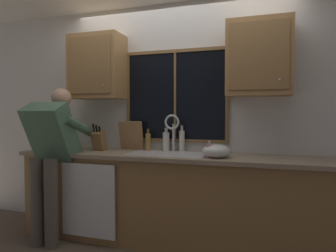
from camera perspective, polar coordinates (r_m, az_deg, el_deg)
name	(u,v)px	position (r m, az deg, el deg)	size (l,w,h in m)	color
back_wall	(180,119)	(3.34, 2.36, 1.44)	(5.58, 0.12, 2.55)	silver
window_glass	(175,96)	(3.29, 1.43, 5.78)	(1.10, 0.02, 0.95)	black
window_frame_top	(175,51)	(3.35, 1.39, 14.23)	(1.17, 0.02, 0.04)	brown
window_frame_bottom	(175,140)	(3.29, 1.38, -2.81)	(1.17, 0.02, 0.04)	brown
window_frame_left	(128,97)	(3.49, -7.65, 5.57)	(0.04, 0.02, 0.95)	brown
window_frame_right	(227,95)	(3.17, 11.33, 5.87)	(0.04, 0.02, 0.95)	brown
window_mullion_center	(175,96)	(3.28, 1.38, 5.79)	(0.02, 0.02, 0.95)	brown
lower_cabinet_run	(171,200)	(3.13, 0.59, -14.11)	(3.18, 0.58, 0.88)	olive
countertop	(170,156)	(3.02, 0.48, -5.80)	(3.24, 0.62, 0.04)	gray
dishwasher_front	(88,200)	(3.17, -15.13, -13.68)	(0.60, 0.02, 0.74)	white
upper_cabinet_left	(97,67)	(3.54, -13.46, 10.94)	(0.61, 0.36, 0.72)	#A87A47
upper_cabinet_right	(259,58)	(3.04, 17.10, 12.33)	(0.61, 0.36, 0.72)	#A87A47
sink	(167,163)	(3.05, -0.13, -7.20)	(0.80, 0.46, 0.21)	#B7B7BC
faucet	(173,128)	(3.18, 0.99, -0.44)	(0.18, 0.09, 0.40)	silver
person_standing	(51,148)	(3.28, -21.56, -3.97)	(0.53, 0.66, 1.60)	#595147
knife_block	(99,141)	(3.39, -13.11, -2.77)	(0.12, 0.18, 0.32)	olive
cutting_board	(131,135)	(3.40, -7.09, -1.82)	(0.28, 0.02, 0.33)	#997047
mixing_bowl	(216,151)	(2.82, 9.30, -4.77)	(0.27, 0.27, 0.13)	silver
soap_dispenser	(209,151)	(2.78, 7.91, -4.80)	(0.06, 0.07, 0.16)	pink
bottle_green_glass	(148,141)	(3.30, -3.86, -2.98)	(0.06, 0.06, 0.25)	olive
bottle_tall_clear	(182,140)	(3.22, 2.68, -2.76)	(0.06, 0.06, 0.29)	silver
bottle_amber_small	(166,141)	(3.26, -0.37, -2.90)	(0.07, 0.07, 0.27)	silver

